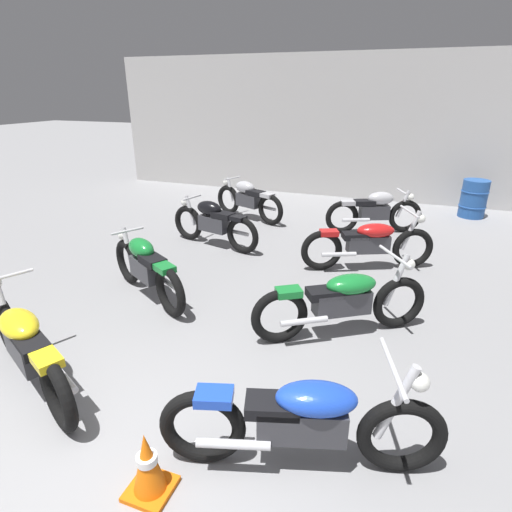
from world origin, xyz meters
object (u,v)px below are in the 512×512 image
motorcycle_right_row_1 (343,300)px  motorcycle_right_row_3 (375,211)px  motorcycle_left_row_0 (26,345)px  motorcycle_left_row_1 (146,267)px  motorcycle_left_row_3 (248,199)px  oil_drum (474,199)px  traffic_cone (148,465)px  motorcycle_left_row_2 (214,222)px  motorcycle_right_row_2 (369,243)px  motorcycle_right_row_0 (303,420)px

motorcycle_right_row_1 → motorcycle_right_row_3: bearing=90.3°
motorcycle_left_row_0 → motorcycle_left_row_1: motorcycle_left_row_0 is taller
motorcycle_left_row_1 → motorcycle_left_row_3: bearing=90.8°
motorcycle_right_row_1 → motorcycle_left_row_0: bearing=-143.9°
motorcycle_right_row_3 → motorcycle_right_row_1: bearing=-89.7°
oil_drum → traffic_cone: bearing=-108.9°
motorcycle_left_row_1 → motorcycle_left_row_2: same height
motorcycle_left_row_1 → motorcycle_right_row_2: 3.48m
motorcycle_left_row_2 → motorcycle_right_row_3: size_ratio=1.05×
oil_drum → motorcycle_right_row_3: bearing=-135.7°
motorcycle_left_row_1 → oil_drum: bearing=51.8°
motorcycle_left_row_0 → motorcycle_left_row_2: (-0.03, 4.16, 0.01)m
motorcycle_right_row_2 → motorcycle_right_row_3: size_ratio=1.09×
motorcycle_right_row_3 → traffic_cone: 6.67m
motorcycle_left_row_3 → motorcycle_left_row_2: bearing=-89.0°
motorcycle_right_row_2 → oil_drum: (1.91, 3.87, -0.03)m
motorcycle_left_row_0 → motorcycle_right_row_3: bearing=65.8°
motorcycle_right_row_3 → motorcycle_left_row_3: bearing=179.8°
motorcycle_right_row_0 → motorcycle_right_row_3: motorcycle_right_row_0 is taller
motorcycle_left_row_2 → oil_drum: bearing=38.7°
traffic_cone → motorcycle_left_row_1: bearing=124.2°
motorcycle_left_row_0 → traffic_cone: size_ratio=3.71×
motorcycle_left_row_3 → motorcycle_left_row_1: bearing=-89.2°
motorcycle_right_row_0 → motorcycle_right_row_3: (-0.05, 5.99, 0.01)m
motorcycle_right_row_3 → traffic_cone: motorcycle_right_row_3 is taller
motorcycle_right_row_3 → oil_drum: 2.80m
motorcycle_right_row_2 → motorcycle_right_row_0: bearing=-90.6°
motorcycle_left_row_0 → motorcycle_left_row_2: bearing=90.4°
motorcycle_left_row_1 → oil_drum: motorcycle_left_row_1 is taller
oil_drum → traffic_cone: (-2.93, -8.55, -0.17)m
motorcycle_left_row_1 → traffic_cone: size_ratio=3.27×
motorcycle_left_row_2 → motorcycle_right_row_2: (2.80, -0.09, -0.01)m
motorcycle_left_row_0 → traffic_cone: (1.76, -0.61, -0.19)m
motorcycle_right_row_0 → traffic_cone: bearing=-148.1°
motorcycle_right_row_2 → traffic_cone: 4.80m
motorcycle_right_row_0 → motorcycle_right_row_2: size_ratio=1.04×
motorcycle_right_row_1 → oil_drum: 6.29m
motorcycle_left_row_0 → motorcycle_right_row_2: (2.78, 4.07, 0.00)m
motorcycle_left_row_3 → motorcycle_right_row_3: same height
motorcycle_left_row_2 → oil_drum: motorcycle_left_row_2 is taller
motorcycle_left_row_2 → motorcycle_left_row_3: bearing=91.0°
motorcycle_right_row_3 → oil_drum: bearing=44.3°
motorcycle_left_row_0 → oil_drum: size_ratio=2.35×
motorcycle_left_row_1 → motorcycle_right_row_2: motorcycle_right_row_2 is taller
motorcycle_left_row_1 → motorcycle_right_row_0: 3.38m
traffic_cone → motorcycle_left_row_3: bearing=105.4°
motorcycle_left_row_0 → motorcycle_right_row_3: 6.56m
motorcycle_left_row_1 → motorcycle_right_row_0: size_ratio=0.84×
motorcycle_right_row_2 → motorcycle_right_row_1: bearing=-92.0°
motorcycle_left_row_0 → motorcycle_right_row_3: motorcycle_left_row_0 is taller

